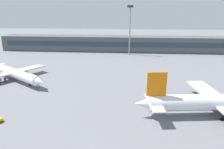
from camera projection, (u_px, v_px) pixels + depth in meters
ground_plane at (112, 83)px, 75.01m from camera, size 400.00×400.00×0.00m
terminal_building at (120, 44)px, 129.10m from camera, size 143.16×12.13×9.00m
airplane_mid at (13, 73)px, 76.93m from camera, size 32.63×24.08×9.23m
floodlight_tower_west at (130, 27)px, 115.72m from camera, size 3.20×0.80×26.66m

